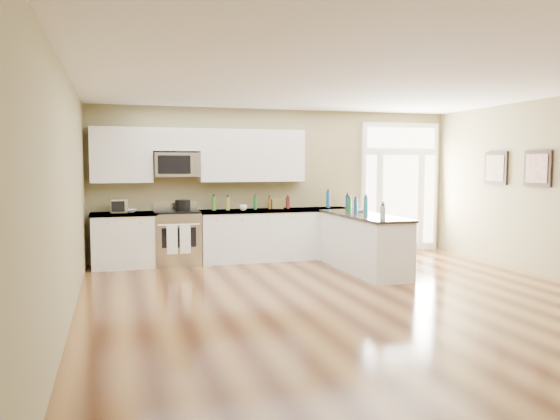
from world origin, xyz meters
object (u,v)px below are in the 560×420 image
object	(u,v)px
kitchen_range	(177,238)
toaster_oven	(118,206)
peninsula_cabinet	(363,245)
stockpot	(183,205)

from	to	relation	value
kitchen_range	toaster_oven	world-z (taller)	toaster_oven
peninsula_cabinet	stockpot	distance (m)	3.21
stockpot	toaster_oven	world-z (taller)	toaster_oven
peninsula_cabinet	stockpot	xyz separation A→B (m)	(-2.79, 1.45, 0.62)
kitchen_range	toaster_oven	bearing A→B (deg)	179.89
peninsula_cabinet	toaster_oven	xyz separation A→B (m)	(-3.88, 1.45, 0.62)
peninsula_cabinet	kitchen_range	world-z (taller)	kitchen_range
stockpot	toaster_oven	size ratio (longest dim) A/B	0.97
stockpot	toaster_oven	distance (m)	1.09
toaster_oven	peninsula_cabinet	bearing A→B (deg)	-32.17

